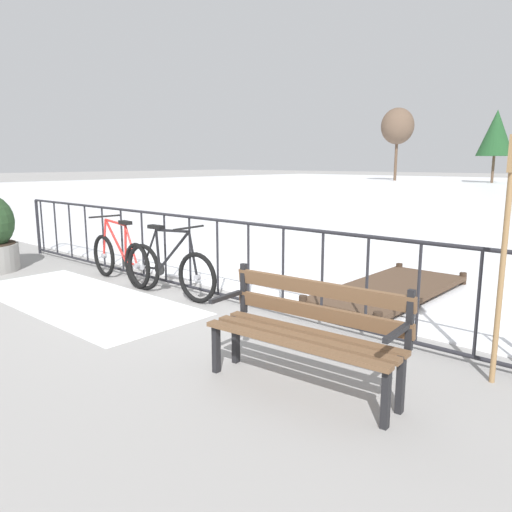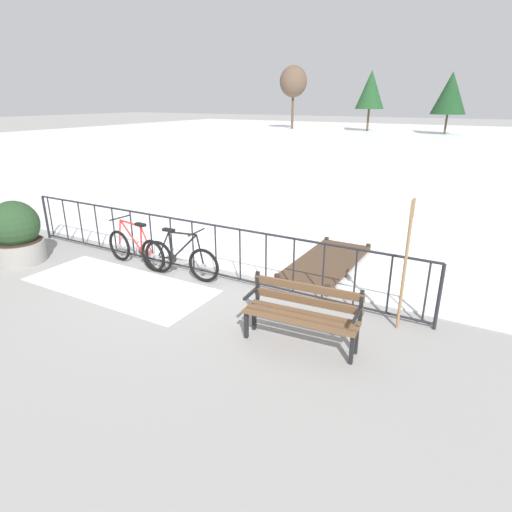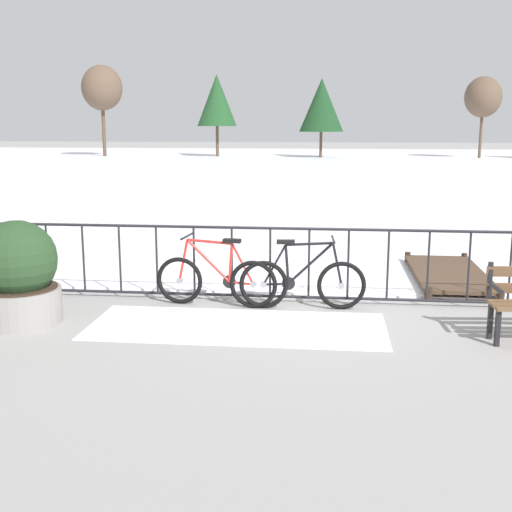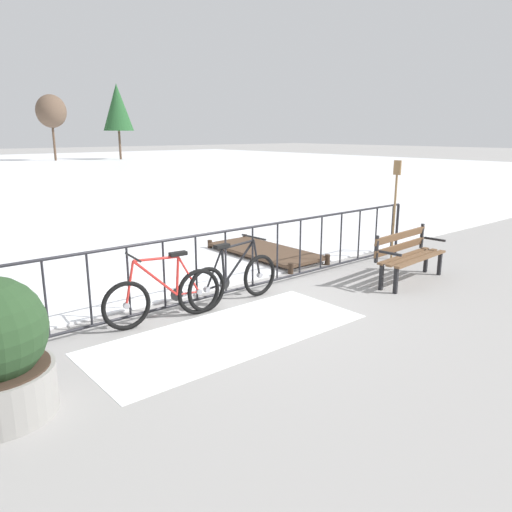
{
  "view_description": "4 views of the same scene",
  "coord_description": "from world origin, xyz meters",
  "px_view_note": "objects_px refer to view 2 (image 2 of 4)",
  "views": [
    {
      "loc": [
        5.09,
        -4.38,
        1.78
      ],
      "look_at": [
        1.49,
        -0.32,
        0.75
      ],
      "focal_mm": 34.85,
      "sensor_mm": 36.0,
      "label": 1
    },
    {
      "loc": [
        4.96,
        -6.2,
        3.25
      ],
      "look_at": [
        1.48,
        -0.11,
        0.65
      ],
      "focal_mm": 29.85,
      "sensor_mm": 36.0,
      "label": 2
    },
    {
      "loc": [
        0.24,
        -8.95,
        2.47
      ],
      "look_at": [
        -0.75,
        0.11,
        0.63
      ],
      "focal_mm": 46.2,
      "sensor_mm": 36.0,
      "label": 3
    },
    {
      "loc": [
        -4.41,
        -5.96,
        2.51
      ],
      "look_at": [
        0.28,
        -0.4,
        0.69
      ],
      "focal_mm": 34.85,
      "sensor_mm": 36.0,
      "label": 4
    }
  ],
  "objects_px": {
    "planter_with_shrub": "(16,234)",
    "oar_upright": "(406,257)",
    "bicycle_second": "(136,249)",
    "park_bench": "(303,309)",
    "bicycle_near_railing": "(180,259)"
  },
  "relations": [
    {
      "from": "bicycle_second",
      "to": "park_bench",
      "type": "relative_size",
      "value": 1.05
    },
    {
      "from": "bicycle_second",
      "to": "planter_with_shrub",
      "type": "distance_m",
      "value": 2.56
    },
    {
      "from": "bicycle_near_railing",
      "to": "park_bench",
      "type": "distance_m",
      "value": 3.16
    },
    {
      "from": "bicycle_near_railing",
      "to": "bicycle_second",
      "type": "relative_size",
      "value": 1.0
    },
    {
      "from": "bicycle_near_railing",
      "to": "park_bench",
      "type": "xyz_separation_m",
      "value": [
        2.99,
        -1.0,
        0.14
      ]
    },
    {
      "from": "planter_with_shrub",
      "to": "oar_upright",
      "type": "bearing_deg",
      "value": 8.17
    },
    {
      "from": "oar_upright",
      "to": "planter_with_shrub",
      "type": "bearing_deg",
      "value": -171.83
    },
    {
      "from": "park_bench",
      "to": "oar_upright",
      "type": "height_order",
      "value": "oar_upright"
    },
    {
      "from": "bicycle_second",
      "to": "oar_upright",
      "type": "distance_m",
      "value": 5.32
    },
    {
      "from": "bicycle_second",
      "to": "park_bench",
      "type": "distance_m",
      "value": 4.29
    },
    {
      "from": "bicycle_second",
      "to": "oar_upright",
      "type": "height_order",
      "value": "oar_upright"
    },
    {
      "from": "planter_with_shrub",
      "to": "oar_upright",
      "type": "relative_size",
      "value": 0.66
    },
    {
      "from": "bicycle_near_railing",
      "to": "park_bench",
      "type": "height_order",
      "value": "bicycle_near_railing"
    },
    {
      "from": "bicycle_near_railing",
      "to": "oar_upright",
      "type": "relative_size",
      "value": 0.86
    },
    {
      "from": "planter_with_shrub",
      "to": "oar_upright",
      "type": "distance_m",
      "value": 7.68
    }
  ]
}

